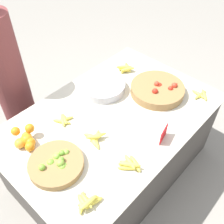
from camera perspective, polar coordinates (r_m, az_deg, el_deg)
ground_plane at (r=2.66m, az=0.00°, el=-11.89°), size 12.00×12.00×0.00m
market_table at (r=2.37m, az=0.00°, el=-7.08°), size 1.75×1.15×0.73m
lime_bowl at (r=1.82m, az=-12.08°, el=-10.96°), size 0.37×0.37×0.09m
tomato_basket at (r=2.31m, az=9.87°, el=4.85°), size 0.46×0.46×0.11m
orange_pile at (r=1.98m, az=-18.26°, el=-5.54°), size 0.19×0.22×0.12m
metal_bowl at (r=2.31m, az=-2.00°, el=5.56°), size 0.39×0.39×0.07m
price_sign at (r=1.93m, az=11.17°, el=-4.76°), size 0.13×0.04×0.11m
banana_bunch_back_center at (r=2.54m, az=2.94°, el=9.47°), size 0.17×0.16×0.06m
banana_bunch_front_left at (r=2.08m, az=-10.52°, el=-1.72°), size 0.15×0.14×0.03m
banana_bunch_middle_left at (r=1.78m, az=3.98°, el=-11.26°), size 0.16×0.17×0.06m
banana_bunch_front_right at (r=2.39m, az=18.82°, el=3.60°), size 0.17×0.17×0.03m
banana_bunch_middle_right at (r=1.65m, az=-5.53°, el=-18.93°), size 0.18×0.15×0.06m
banana_bunch_front_center at (r=1.92m, az=-3.83°, el=-5.72°), size 0.15×0.19×0.06m
vendor_person at (r=2.54m, az=-21.02°, el=5.38°), size 0.30×0.30×1.57m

